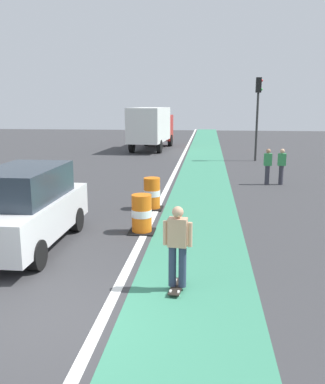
{
  "coord_description": "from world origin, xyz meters",
  "views": [
    {
      "loc": [
        2.62,
        -6.25,
        3.6
      ],
      "look_at": [
        1.35,
        5.39,
        1.1
      ],
      "focal_mm": 39.25,
      "sensor_mm": 36.0,
      "label": 1
    }
  ],
  "objects_px": {
    "delivery_truck_down_block": "(152,126)",
    "pedestrian_waiting": "(268,166)",
    "traffic_barrel_mid": "(152,194)",
    "skateboarder_on_lane": "(178,246)",
    "traffic_barrel_front": "(142,214)",
    "pedestrian_crossing": "(282,166)",
    "traffic_light_corner": "(258,104)",
    "parked_suv_nearest": "(25,207)"
  },
  "relations": [
    {
      "from": "parked_suv_nearest",
      "to": "pedestrian_crossing",
      "type": "height_order",
      "value": "parked_suv_nearest"
    },
    {
      "from": "parked_suv_nearest",
      "to": "traffic_barrel_mid",
      "type": "xyz_separation_m",
      "value": [
        2.63,
        4.2,
        -0.5
      ]
    },
    {
      "from": "traffic_barrel_front",
      "to": "delivery_truck_down_block",
      "type": "height_order",
      "value": "delivery_truck_down_block"
    },
    {
      "from": "pedestrian_crossing",
      "to": "pedestrian_waiting",
      "type": "bearing_deg",
      "value": -173.02
    },
    {
      "from": "traffic_barrel_mid",
      "to": "pedestrian_crossing",
      "type": "bearing_deg",
      "value": 44.01
    },
    {
      "from": "traffic_barrel_front",
      "to": "pedestrian_waiting",
      "type": "relative_size",
      "value": 0.68
    },
    {
      "from": "skateboarder_on_lane",
      "to": "traffic_barrel_front",
      "type": "xyz_separation_m",
      "value": [
        -1.27,
        3.62,
        -0.38
      ]
    },
    {
      "from": "traffic_barrel_front",
      "to": "pedestrian_crossing",
      "type": "xyz_separation_m",
      "value": [
        5.08,
        7.66,
        0.33
      ]
    },
    {
      "from": "traffic_barrel_mid",
      "to": "delivery_truck_down_block",
      "type": "relative_size",
      "value": 0.14
    },
    {
      "from": "traffic_barrel_mid",
      "to": "pedestrian_waiting",
      "type": "xyz_separation_m",
      "value": [
        4.53,
        4.9,
        0.33
      ]
    },
    {
      "from": "parked_suv_nearest",
      "to": "traffic_barrel_front",
      "type": "relative_size",
      "value": 4.23
    },
    {
      "from": "parked_suv_nearest",
      "to": "traffic_light_corner",
      "type": "bearing_deg",
      "value": 66.24
    },
    {
      "from": "parked_suv_nearest",
      "to": "delivery_truck_down_block",
      "type": "xyz_separation_m",
      "value": [
        0.13,
        22.77,
        0.81
      ]
    },
    {
      "from": "traffic_barrel_front",
      "to": "traffic_light_corner",
      "type": "bearing_deg",
      "value": 72.81
    },
    {
      "from": "delivery_truck_down_block",
      "to": "pedestrian_waiting",
      "type": "xyz_separation_m",
      "value": [
        7.04,
        -13.67,
        -0.98
      ]
    },
    {
      "from": "skateboarder_on_lane",
      "to": "traffic_barrel_front",
      "type": "distance_m",
      "value": 3.85
    },
    {
      "from": "parked_suv_nearest",
      "to": "pedestrian_crossing",
      "type": "relative_size",
      "value": 2.86
    },
    {
      "from": "traffic_barrel_front",
      "to": "traffic_light_corner",
      "type": "xyz_separation_m",
      "value": [
        4.8,
        15.53,
        2.97
      ]
    },
    {
      "from": "traffic_light_corner",
      "to": "pedestrian_waiting",
      "type": "bearing_deg",
      "value": -92.43
    },
    {
      "from": "parked_suv_nearest",
      "to": "pedestrian_crossing",
      "type": "bearing_deg",
      "value": 49.7
    },
    {
      "from": "delivery_truck_down_block",
      "to": "traffic_light_corner",
      "type": "height_order",
      "value": "traffic_light_corner"
    },
    {
      "from": "skateboarder_on_lane",
      "to": "traffic_light_corner",
      "type": "xyz_separation_m",
      "value": [
        3.53,
        19.15,
        2.59
      ]
    },
    {
      "from": "skateboarder_on_lane",
      "to": "traffic_barrel_front",
      "type": "relative_size",
      "value": 1.55
    },
    {
      "from": "traffic_barrel_mid",
      "to": "delivery_truck_down_block",
      "type": "xyz_separation_m",
      "value": [
        -2.5,
        18.57,
        1.31
      ]
    },
    {
      "from": "traffic_barrel_mid",
      "to": "pedestrian_waiting",
      "type": "distance_m",
      "value": 6.68
    },
    {
      "from": "parked_suv_nearest",
      "to": "pedestrian_waiting",
      "type": "bearing_deg",
      "value": 51.78
    },
    {
      "from": "traffic_light_corner",
      "to": "traffic_barrel_mid",
      "type": "bearing_deg",
      "value": -110.77
    },
    {
      "from": "skateboarder_on_lane",
      "to": "delivery_truck_down_block",
      "type": "height_order",
      "value": "delivery_truck_down_block"
    },
    {
      "from": "skateboarder_on_lane",
      "to": "pedestrian_crossing",
      "type": "relative_size",
      "value": 1.05
    },
    {
      "from": "delivery_truck_down_block",
      "to": "pedestrian_crossing",
      "type": "distance_m",
      "value": 15.63
    },
    {
      "from": "traffic_barrel_mid",
      "to": "delivery_truck_down_block",
      "type": "bearing_deg",
      "value": 97.68
    },
    {
      "from": "traffic_barrel_mid",
      "to": "pedestrian_waiting",
      "type": "bearing_deg",
      "value": 47.22
    },
    {
      "from": "traffic_barrel_front",
      "to": "traffic_barrel_mid",
      "type": "distance_m",
      "value": 2.68
    },
    {
      "from": "skateboarder_on_lane",
      "to": "traffic_light_corner",
      "type": "height_order",
      "value": "traffic_light_corner"
    },
    {
      "from": "delivery_truck_down_block",
      "to": "pedestrian_crossing",
      "type": "height_order",
      "value": "delivery_truck_down_block"
    },
    {
      "from": "traffic_light_corner",
      "to": "pedestrian_waiting",
      "type": "distance_m",
      "value": 8.38
    },
    {
      "from": "traffic_barrel_front",
      "to": "pedestrian_crossing",
      "type": "bearing_deg",
      "value": 56.43
    },
    {
      "from": "delivery_truck_down_block",
      "to": "traffic_barrel_mid",
      "type": "bearing_deg",
      "value": -82.32
    },
    {
      "from": "pedestrian_crossing",
      "to": "traffic_barrel_mid",
      "type": "bearing_deg",
      "value": -135.99
    },
    {
      "from": "traffic_barrel_mid",
      "to": "traffic_light_corner",
      "type": "relative_size",
      "value": 0.21
    },
    {
      "from": "traffic_light_corner",
      "to": "parked_suv_nearest",
      "type": "bearing_deg",
      "value": -113.76
    },
    {
      "from": "traffic_light_corner",
      "to": "pedestrian_crossing",
      "type": "height_order",
      "value": "traffic_light_corner"
    }
  ]
}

